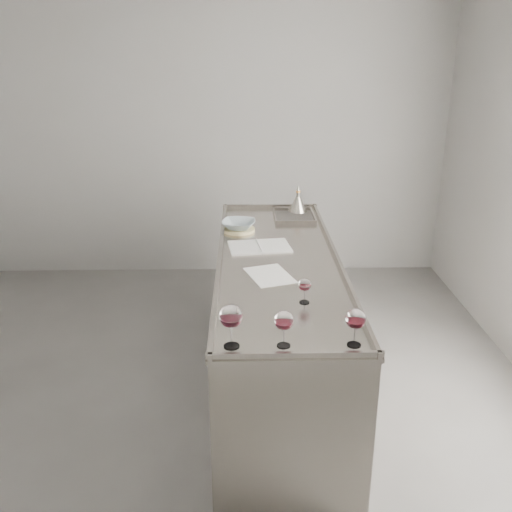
{
  "coord_description": "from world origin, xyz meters",
  "views": [
    {
      "loc": [
        0.28,
        -3.03,
        2.21
      ],
      "look_at": [
        0.36,
        0.16,
        1.02
      ],
      "focal_mm": 40.0,
      "sensor_mm": 36.0,
      "label": 1
    }
  ],
  "objects_px": {
    "wine_glass_small": "(305,285)",
    "ceramic_bowl": "(239,224)",
    "wine_glass_right": "(356,320)",
    "wine_funnel": "(298,204)",
    "notebook": "(260,247)",
    "wine_glass_left": "(231,317)",
    "wine_glass_middle": "(284,321)",
    "counter": "(278,326)"
  },
  "relations": [
    {
      "from": "wine_glass_small",
      "to": "ceramic_bowl",
      "type": "xyz_separation_m",
      "value": [
        -0.35,
        1.21,
        -0.05
      ]
    },
    {
      "from": "wine_glass_right",
      "to": "wine_funnel",
      "type": "distance_m",
      "value": 2.16
    },
    {
      "from": "notebook",
      "to": "wine_funnel",
      "type": "bearing_deg",
      "value": 61.01
    },
    {
      "from": "wine_glass_right",
      "to": "wine_funnel",
      "type": "relative_size",
      "value": 0.83
    },
    {
      "from": "wine_glass_left",
      "to": "wine_glass_middle",
      "type": "bearing_deg",
      "value": 0.0
    },
    {
      "from": "wine_glass_small",
      "to": "ceramic_bowl",
      "type": "height_order",
      "value": "wine_glass_small"
    },
    {
      "from": "wine_glass_left",
      "to": "ceramic_bowl",
      "type": "distance_m",
      "value": 1.67
    },
    {
      "from": "wine_funnel",
      "to": "wine_glass_left",
      "type": "bearing_deg",
      "value": -102.86
    },
    {
      "from": "wine_glass_middle",
      "to": "wine_glass_small",
      "type": "xyz_separation_m",
      "value": [
        0.14,
        0.45,
        -0.03
      ]
    },
    {
      "from": "wine_glass_left",
      "to": "wine_glass_right",
      "type": "relative_size",
      "value": 1.14
    },
    {
      "from": "notebook",
      "to": "counter",
      "type": "bearing_deg",
      "value": -71.39
    },
    {
      "from": "counter",
      "to": "notebook",
      "type": "xyz_separation_m",
      "value": [
        -0.11,
        0.23,
        0.47
      ]
    },
    {
      "from": "wine_glass_small",
      "to": "notebook",
      "type": "height_order",
      "value": "wine_glass_small"
    },
    {
      "from": "wine_glass_left",
      "to": "wine_glass_right",
      "type": "height_order",
      "value": "wine_glass_left"
    },
    {
      "from": "counter",
      "to": "wine_funnel",
      "type": "relative_size",
      "value": 11.24
    },
    {
      "from": "wine_glass_small",
      "to": "notebook",
      "type": "bearing_deg",
      "value": 103.77
    },
    {
      "from": "wine_glass_small",
      "to": "wine_glass_left",
      "type": "bearing_deg",
      "value": -129.51
    },
    {
      "from": "notebook",
      "to": "wine_glass_middle",
      "type": "bearing_deg",
      "value": -94.57
    },
    {
      "from": "counter",
      "to": "wine_funnel",
      "type": "bearing_deg",
      "value": 78.59
    },
    {
      "from": "wine_funnel",
      "to": "counter",
      "type": "bearing_deg",
      "value": -101.41
    },
    {
      "from": "counter",
      "to": "ceramic_bowl",
      "type": "bearing_deg",
      "value": 113.4
    },
    {
      "from": "wine_glass_middle",
      "to": "ceramic_bowl",
      "type": "xyz_separation_m",
      "value": [
        -0.21,
        1.67,
        -0.07
      ]
    },
    {
      "from": "wine_glass_left",
      "to": "wine_funnel",
      "type": "bearing_deg",
      "value": 77.14
    },
    {
      "from": "wine_glass_right",
      "to": "wine_glass_small",
      "type": "bearing_deg",
      "value": 111.5
    },
    {
      "from": "wine_glass_left",
      "to": "notebook",
      "type": "distance_m",
      "value": 1.33
    },
    {
      "from": "wine_glass_left",
      "to": "wine_glass_middle",
      "type": "relative_size",
      "value": 1.18
    },
    {
      "from": "counter",
      "to": "wine_glass_middle",
      "type": "relative_size",
      "value": 14.02
    },
    {
      "from": "notebook",
      "to": "ceramic_bowl",
      "type": "relative_size",
      "value": 1.82
    },
    {
      "from": "wine_glass_small",
      "to": "counter",
      "type": "bearing_deg",
      "value": 98.76
    },
    {
      "from": "wine_glass_right",
      "to": "ceramic_bowl",
      "type": "xyz_separation_m",
      "value": [
        -0.53,
        1.67,
        -0.08
      ]
    },
    {
      "from": "notebook",
      "to": "wine_funnel",
      "type": "height_order",
      "value": "wine_funnel"
    },
    {
      "from": "wine_glass_left",
      "to": "wine_glass_middle",
      "type": "distance_m",
      "value": 0.23
    },
    {
      "from": "wine_glass_right",
      "to": "wine_glass_small",
      "type": "height_order",
      "value": "wine_glass_right"
    },
    {
      "from": "counter",
      "to": "notebook",
      "type": "bearing_deg",
      "value": 116.3
    },
    {
      "from": "counter",
      "to": "wine_glass_left",
      "type": "xyz_separation_m",
      "value": [
        -0.28,
        -1.08,
        0.61
      ]
    },
    {
      "from": "counter",
      "to": "wine_glass_middle",
      "type": "height_order",
      "value": "wine_glass_middle"
    },
    {
      "from": "counter",
      "to": "wine_glass_left",
      "type": "distance_m",
      "value": 1.27
    },
    {
      "from": "wine_glass_middle",
      "to": "notebook",
      "type": "relative_size",
      "value": 0.4
    },
    {
      "from": "wine_glass_small",
      "to": "wine_glass_middle",
      "type": "bearing_deg",
      "value": -107.1
    },
    {
      "from": "wine_glass_small",
      "to": "wine_funnel",
      "type": "xyz_separation_m",
      "value": [
        0.12,
        1.71,
        -0.03
      ]
    },
    {
      "from": "wine_glass_middle",
      "to": "ceramic_bowl",
      "type": "bearing_deg",
      "value": 97.23
    },
    {
      "from": "wine_glass_left",
      "to": "wine_funnel",
      "type": "distance_m",
      "value": 2.22
    }
  ]
}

